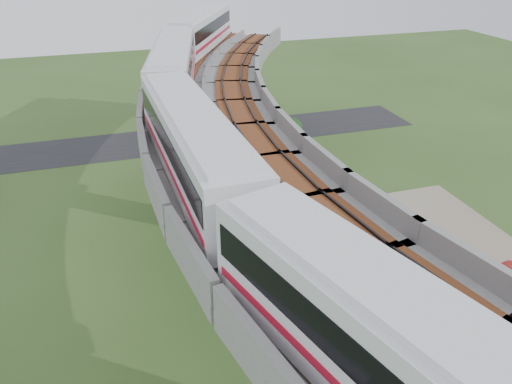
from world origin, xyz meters
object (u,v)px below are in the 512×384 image
Objects in this scene: car_red at (506,275)px; car_dark at (404,256)px; car_white at (461,346)px; metro_train at (217,99)px.

car_red is 6.68m from car_dark.
car_white is 8.40m from car_red.
car_white is at bearing -48.89° from metro_train.
car_dark is (-5.35, 4.00, 0.05)m from car_red.
car_white is 0.77× the size of car_dark.
car_dark is (1.74, 8.52, 0.06)m from car_white.
metro_train is 16.88× the size of car_red.
metro_train is at bearing -127.30° from car_red.
metro_train is 22.65m from car_red.
car_red reaches higher than car_white.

